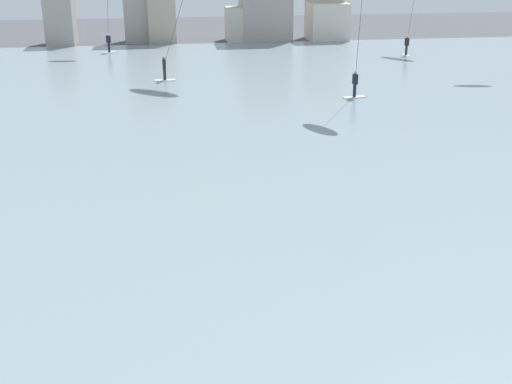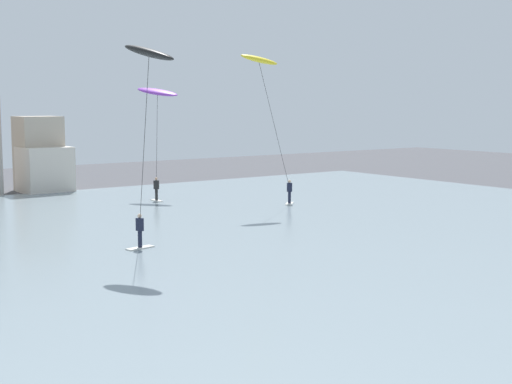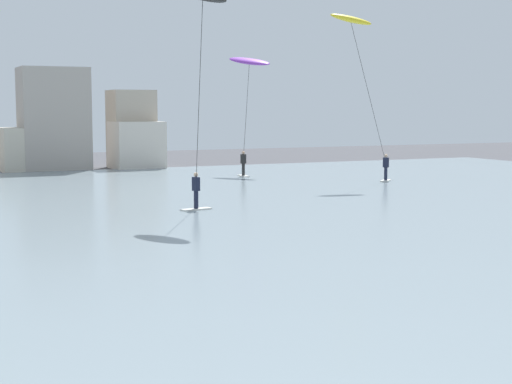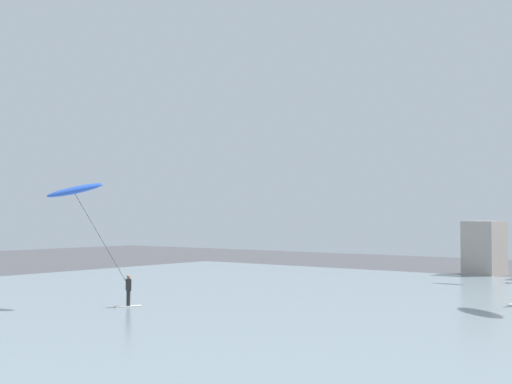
{
  "view_description": "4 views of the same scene",
  "coord_description": "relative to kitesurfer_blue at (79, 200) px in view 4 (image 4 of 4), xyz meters",
  "views": [
    {
      "loc": [
        -4.94,
        -5.76,
        9.04
      ],
      "look_at": [
        -2.39,
        11.03,
        2.56
      ],
      "focal_mm": 46.33,
      "sensor_mm": 36.0,
      "label": 1
    },
    {
      "loc": [
        -8.63,
        1.98,
        6.85
      ],
      "look_at": [
        -1.68,
        11.48,
        5.43
      ],
      "focal_mm": 51.38,
      "sensor_mm": 36.0,
      "label": 2
    },
    {
      "loc": [
        -5.08,
        0.5,
        4.55
      ],
      "look_at": [
        1.87,
        15.4,
        2.77
      ],
      "focal_mm": 54.98,
      "sensor_mm": 36.0,
      "label": 3
    },
    {
      "loc": [
        7.59,
        2.02,
        4.76
      ],
      "look_at": [
        -0.43,
        12.17,
        5.2
      ],
      "focal_mm": 49.63,
      "sensor_mm": 36.0,
      "label": 4
    }
  ],
  "objects": [
    {
      "name": "kitesurfer_blue",
      "position": [
        0.0,
        0.0,
        0.0
      ],
      "size": [
        4.65,
        3.45,
        6.6
      ],
      "color": "silver",
      "rests_on": "water_bay"
    }
  ]
}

